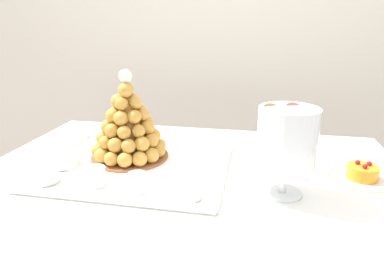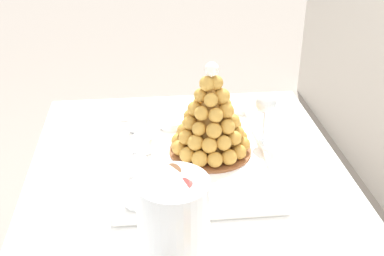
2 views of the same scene
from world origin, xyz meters
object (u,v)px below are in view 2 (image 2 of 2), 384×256
dessert_cup_mid_left (142,145)px  macaron_goblet (174,216)px  croquembouche (211,120)px  serving_tray (191,161)px  dessert_cup_centre (138,167)px  creme_brulee_ramekin (173,122)px  wine_glass (265,105)px  dessert_cup_mid_right (137,196)px  dessert_cup_left (139,124)px

dessert_cup_mid_left → macaron_goblet: bearing=7.0°
croquembouche → serving_tray: bearing=-54.7°
serving_tray → dessert_cup_centre: 0.17m
macaron_goblet → serving_tray: bearing=169.4°
serving_tray → dessert_cup_mid_left: dessert_cup_mid_left is taller
creme_brulee_ramekin → wine_glass: wine_glass is taller
serving_tray → croquembouche: 0.13m
dessert_cup_mid_left → creme_brulee_ramekin: dessert_cup_mid_left is taller
dessert_cup_mid_left → macaron_goblet: macaron_goblet is taller
dessert_cup_centre → wine_glass: wine_glass is taller
macaron_goblet → croquembouche: bearing=163.4°
serving_tray → wine_glass: 0.29m
croquembouche → creme_brulee_ramekin: 0.22m
dessert_cup_mid_right → wine_glass: size_ratio=0.36×
dessert_cup_centre → creme_brulee_ramekin: size_ratio=0.57×
serving_tray → dessert_cup_left: 0.25m
dessert_cup_left → dessert_cup_mid_left: size_ratio=1.00×
macaron_goblet → dessert_cup_mid_right: bearing=-161.1°
serving_tray → dessert_cup_left: (-0.20, -0.15, 0.02)m
dessert_cup_mid_right → creme_brulee_ramekin: dessert_cup_mid_right is taller
dessert_cup_left → wine_glass: (0.10, 0.39, 0.09)m
dessert_cup_mid_right → wine_glass: 0.51m
dessert_cup_centre → dessert_cup_mid_right: bearing=-2.1°
dessert_cup_centre → macaron_goblet: bearing=11.3°
dessert_cup_centre → wine_glass: 0.44m
dessert_cup_mid_left → dessert_cup_left: bearing=-176.3°
dessert_cup_left → wine_glass: wine_glass is taller
wine_glass → dessert_cup_left: bearing=-103.8°
creme_brulee_ramekin → macaron_goblet: macaron_goblet is taller
macaron_goblet → wine_glass: size_ratio=1.49×
croquembouche → dessert_cup_centre: (0.10, -0.22, -0.08)m
creme_brulee_ramekin → serving_tray: bearing=10.1°
dessert_cup_left → dessert_cup_mid_right: 0.40m
macaron_goblet → wine_glass: (-0.54, 0.32, -0.02)m
croquembouche → dessert_cup_mid_right: bearing=-42.2°
dessert_cup_mid_left → dessert_cup_centre: dessert_cup_centre is taller
dessert_cup_mid_right → croquembouche: bearing=137.8°
croquembouche → dessert_cup_left: bearing=-126.8°
serving_tray → dessert_cup_mid_left: bearing=-114.8°
croquembouche → dessert_cup_mid_right: croquembouche is taller
dessert_cup_mid_left → dessert_cup_centre: (0.13, -0.01, 0.00)m
creme_brulee_ramekin → dessert_cup_mid_right: bearing=-16.2°
dessert_cup_mid_right → dessert_cup_centre: bearing=177.9°
dessert_cup_mid_right → creme_brulee_ramekin: (-0.42, 0.12, -0.01)m
wine_glass → croquembouche: bearing=-70.6°
serving_tray → dessert_cup_mid_left: size_ratio=9.07×
croquembouche → macaron_goblet: (0.47, -0.14, 0.03)m
serving_tray → dessert_cup_mid_left: 0.16m
creme_brulee_ramekin → croquembouche: bearing=30.0°
creme_brulee_ramekin → macaron_goblet: bearing=-3.7°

